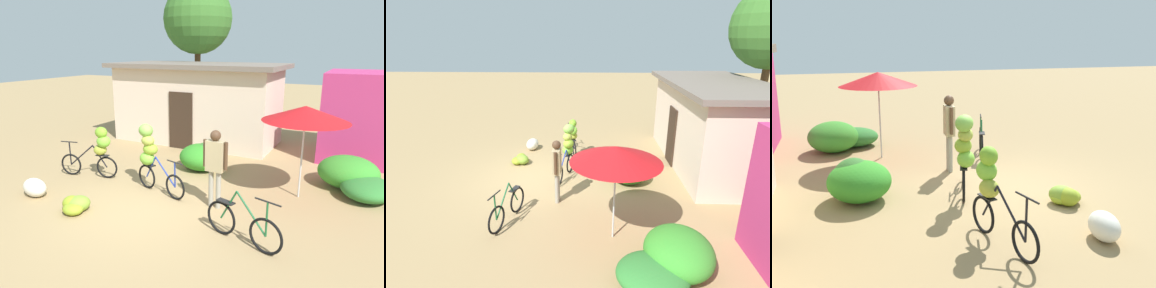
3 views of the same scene
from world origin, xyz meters
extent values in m
plane|color=#9F8256|center=(0.00, 0.00, 0.00)|extent=(60.00, 60.00, 0.00)
cube|color=beige|center=(-1.50, 5.89, 1.38)|extent=(5.88, 2.61, 2.76)
cube|color=#72665B|center=(-1.50, 5.89, 2.84)|extent=(6.38, 3.11, 0.16)
cube|color=#332319|center=(-1.50, 4.57, 1.00)|extent=(0.90, 0.06, 2.00)
cylinder|color=brown|center=(-2.51, 7.95, 1.88)|extent=(0.26, 0.26, 3.77)
ellipsoid|color=#328925|center=(0.09, 2.93, 0.38)|extent=(1.33, 1.21, 0.76)
ellipsoid|color=#356C2C|center=(0.21, 3.02, 0.40)|extent=(0.92, 0.81, 0.80)
ellipsoid|color=#378D2B|center=(3.98, 3.41, 0.41)|extent=(1.48, 1.34, 0.82)
ellipsoid|color=#2F7630|center=(4.43, 2.84, 0.26)|extent=(1.18, 1.34, 0.52)
cylinder|color=beige|center=(2.99, 2.22, 1.06)|extent=(0.04, 0.04, 2.13)
cone|color=red|center=(2.99, 2.22, 2.03)|extent=(1.95, 1.95, 0.35)
torus|color=black|center=(-2.97, 0.87, 0.31)|extent=(0.61, 0.19, 0.61)
torus|color=black|center=(-1.91, 1.12, 0.31)|extent=(0.61, 0.19, 0.61)
cylinder|color=black|center=(-2.09, 1.08, 0.60)|extent=(0.41, 0.13, 0.62)
cylinder|color=black|center=(-2.62, 0.95, 0.60)|extent=(0.72, 0.21, 0.62)
cylinder|color=black|center=(-2.97, 0.87, 0.96)|extent=(0.49, 0.15, 0.03)
cylinder|color=black|center=(-2.97, 0.87, 0.63)|extent=(0.04, 0.04, 0.65)
cube|color=black|center=(-2.01, 1.10, 0.64)|extent=(0.38, 0.22, 0.02)
ellipsoid|color=#9CA635|center=(-2.07, 1.08, 0.80)|extent=(0.44, 0.40, 0.29)
ellipsoid|color=#75BF36|center=(-1.93, 1.08, 1.05)|extent=(0.45, 0.41, 0.32)
ellipsoid|color=#73AF29|center=(-1.98, 1.07, 1.29)|extent=(0.35, 0.28, 0.30)
torus|color=black|center=(0.43, 0.76, 0.31)|extent=(0.61, 0.22, 0.62)
torus|color=black|center=(-0.55, 1.04, 0.31)|extent=(0.61, 0.22, 0.62)
cylinder|color=navy|center=(-0.38, 0.99, 0.61)|extent=(0.38, 0.14, 0.62)
cylinder|color=navy|center=(0.11, 0.86, 0.61)|extent=(0.67, 0.22, 0.62)
cylinder|color=black|center=(0.43, 0.76, 0.92)|extent=(0.49, 0.17, 0.03)
cylinder|color=navy|center=(0.43, 0.76, 0.61)|extent=(0.04, 0.04, 0.61)
cube|color=black|center=(-0.45, 1.02, 0.65)|extent=(0.38, 0.23, 0.02)
ellipsoid|color=#76BB37|center=(-0.48, 0.98, 0.82)|extent=(0.51, 0.45, 0.32)
ellipsoid|color=#83AB2D|center=(-0.39, 1.01, 1.06)|extent=(0.48, 0.43, 0.29)
ellipsoid|color=#9BAB3F|center=(-0.44, 0.98, 1.28)|extent=(0.42, 0.38, 0.26)
ellipsoid|color=#74B042|center=(-0.52, 1.02, 1.52)|extent=(0.53, 0.50, 0.31)
torus|color=black|center=(2.90, -0.45, 0.33)|extent=(0.65, 0.24, 0.67)
torus|color=black|center=(1.97, -0.17, 0.33)|extent=(0.65, 0.24, 0.67)
cylinder|color=#19592D|center=(2.14, -0.22, 0.65)|extent=(0.37, 0.14, 0.66)
cylinder|color=#19592D|center=(2.60, -0.36, 0.65)|extent=(0.64, 0.22, 0.67)
cylinder|color=black|center=(2.90, -0.45, 0.97)|extent=(0.49, 0.17, 0.03)
cylinder|color=#19592D|center=(2.90, -0.45, 0.65)|extent=(0.04, 0.04, 0.64)
cube|color=black|center=(2.07, -0.20, 0.70)|extent=(0.38, 0.24, 0.02)
ellipsoid|color=#98B52B|center=(-1.18, -0.70, 0.12)|extent=(0.39, 0.46, 0.24)
ellipsoid|color=#8BA224|center=(-1.29, -0.76, 0.17)|extent=(0.50, 0.45, 0.34)
ellipsoid|color=olive|center=(-1.15, -0.88, 0.13)|extent=(0.48, 0.41, 0.25)
ellipsoid|color=olive|center=(-1.16, -0.70, 0.17)|extent=(0.66, 0.65, 0.34)
ellipsoid|color=silver|center=(-2.67, -0.59, 0.22)|extent=(0.76, 0.55, 0.44)
cylinder|color=gray|center=(1.50, 0.81, 0.43)|extent=(0.11, 0.11, 0.86)
cylinder|color=gray|center=(1.32, 0.82, 0.43)|extent=(0.11, 0.11, 0.86)
cube|color=tan|center=(1.41, 0.81, 1.20)|extent=(0.41, 0.22, 0.68)
cylinder|color=#4C3321|center=(1.66, 0.80, 1.23)|extent=(0.08, 0.08, 0.61)
cylinder|color=#4C3321|center=(1.16, 0.83, 1.23)|extent=(0.08, 0.08, 0.61)
sphere|color=#4C3321|center=(1.41, 0.81, 1.65)|extent=(0.23, 0.23, 0.23)
camera|label=1|loc=(4.13, -5.63, 3.42)|focal=31.87mm
camera|label=2|loc=(8.98, 1.64, 4.35)|focal=28.98mm
camera|label=3|loc=(-7.94, 3.22, 3.08)|focal=40.34mm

